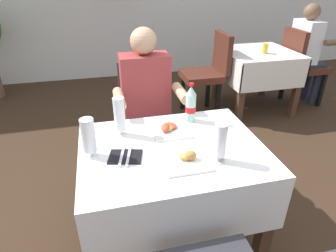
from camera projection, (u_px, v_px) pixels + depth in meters
ground_plane at (187, 234)px, 1.99m from camera, size 11.00×11.00×0.00m
main_dining_table at (172, 173)px, 1.68m from camera, size 1.01×0.79×0.74m
chair_far_diner_seat at (148, 115)px, 2.35m from camera, size 0.44×0.50×0.97m
seated_diner_far at (147, 103)px, 2.18m from camera, size 0.50×0.46×1.26m
plate_near_camera at (186, 159)px, 1.47m from camera, size 0.24×0.24×0.06m
plate_far_diner at (169, 129)px, 1.74m from camera, size 0.22×0.22×0.05m
beer_glass_left at (220, 143)px, 1.43m from camera, size 0.07×0.07×0.21m
beer_glass_middle at (89, 137)px, 1.46m from camera, size 0.07×0.07×0.22m
beer_glass_right at (120, 117)px, 1.66m from camera, size 0.07×0.07×0.24m
cola_bottle_primary at (191, 105)px, 1.82m from camera, size 0.07×0.07×0.26m
napkin_cutlery_set at (125, 156)px, 1.51m from camera, size 0.20×0.20×0.01m
background_dining_table at (256, 66)px, 3.54m from camera, size 0.84×0.84×0.74m
background_chair_left at (208, 70)px, 3.41m from camera, size 0.50×0.44×0.97m
background_chair_right at (301, 63)px, 3.66m from camera, size 0.50×0.44×0.97m
background_patron at (307, 50)px, 3.60m from camera, size 0.46×0.50×1.26m
background_table_tumbler at (265, 49)px, 3.32m from camera, size 0.06×0.06×0.11m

